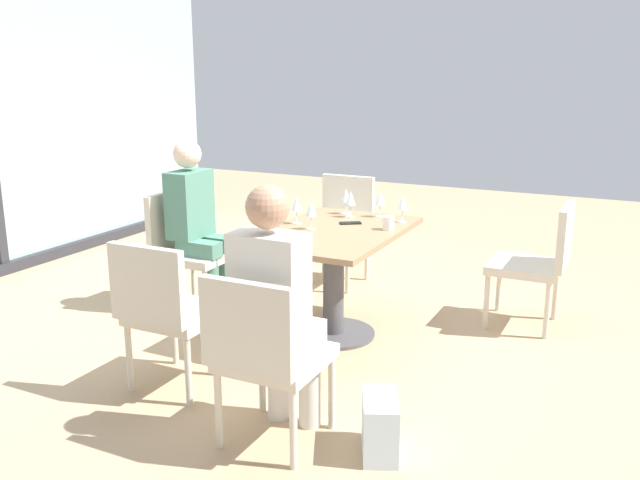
% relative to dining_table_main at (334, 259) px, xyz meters
% --- Properties ---
extents(ground_plane, '(12.00, 12.00, 0.00)m').
position_rel_dining_table_main_xyz_m(ground_plane, '(0.00, 0.00, -0.53)').
color(ground_plane, tan).
extents(dining_table_main, '(1.24, 0.81, 0.73)m').
position_rel_dining_table_main_xyz_m(dining_table_main, '(0.00, 0.00, 0.00)').
color(dining_table_main, '#997551').
rests_on(dining_table_main, ground_plane).
extents(chair_near_window, '(0.46, 0.51, 0.87)m').
position_rel_dining_table_main_xyz_m(chair_near_window, '(0.00, 1.19, -0.04)').
color(chair_near_window, beige).
rests_on(chair_near_window, ground_plane).
extents(chair_side_end, '(0.50, 0.46, 0.87)m').
position_rel_dining_table_main_xyz_m(chair_side_end, '(-1.42, -0.31, -0.04)').
color(chair_side_end, beige).
rests_on(chair_side_end, ground_plane).
extents(chair_far_left, '(0.50, 0.46, 0.87)m').
position_rel_dining_table_main_xyz_m(chair_far_left, '(-1.14, 0.47, -0.04)').
color(chair_far_left, beige).
rests_on(chair_far_left, ground_plane).
extents(chair_far_right, '(0.50, 0.46, 0.87)m').
position_rel_dining_table_main_xyz_m(chair_far_right, '(1.14, 0.47, -0.04)').
color(chair_far_right, beige).
rests_on(chair_far_right, ground_plane).
extents(chair_front_right, '(0.46, 0.50, 0.87)m').
position_rel_dining_table_main_xyz_m(chair_front_right, '(0.76, -1.19, -0.04)').
color(chair_front_right, beige).
rests_on(chair_front_right, ground_plane).
extents(person_near_window, '(0.34, 0.39, 1.26)m').
position_rel_dining_table_main_xyz_m(person_near_window, '(-0.00, 1.08, 0.17)').
color(person_near_window, '#4C7F6B').
rests_on(person_near_window, ground_plane).
extents(person_side_end, '(0.39, 0.34, 1.26)m').
position_rel_dining_table_main_xyz_m(person_side_end, '(-1.31, -0.31, 0.17)').
color(person_side_end, silver).
rests_on(person_side_end, ground_plane).
extents(wine_glass_0, '(0.07, 0.07, 0.18)m').
position_rel_dining_table_main_xyz_m(wine_glass_0, '(0.40, 0.06, 0.33)').
color(wine_glass_0, silver).
rests_on(wine_glass_0, dining_table_main).
extents(wine_glass_1, '(0.07, 0.07, 0.18)m').
position_rel_dining_table_main_xyz_m(wine_glass_1, '(-0.33, 0.23, 0.33)').
color(wine_glass_1, silver).
rests_on(wine_glass_1, dining_table_main).
extents(wine_glass_2, '(0.07, 0.07, 0.18)m').
position_rel_dining_table_main_xyz_m(wine_glass_2, '(0.49, 0.13, 0.33)').
color(wine_glass_2, silver).
rests_on(wine_glass_2, dining_table_main).
extents(wine_glass_3, '(0.07, 0.07, 0.18)m').
position_rel_dining_table_main_xyz_m(wine_glass_3, '(-0.05, 0.14, 0.33)').
color(wine_glass_3, silver).
rests_on(wine_glass_3, dining_table_main).
extents(wine_glass_4, '(0.07, 0.07, 0.18)m').
position_rel_dining_table_main_xyz_m(wine_glass_4, '(0.05, 0.30, 0.33)').
color(wine_glass_4, silver).
rests_on(wine_glass_4, dining_table_main).
extents(wine_glass_5, '(0.07, 0.07, 0.18)m').
position_rel_dining_table_main_xyz_m(wine_glass_5, '(0.50, -0.13, 0.33)').
color(wine_glass_5, silver).
rests_on(wine_glass_5, dining_table_main).
extents(wine_glass_6, '(0.07, 0.07, 0.18)m').
position_rel_dining_table_main_xyz_m(wine_glass_6, '(0.40, -0.32, 0.33)').
color(wine_glass_6, silver).
rests_on(wine_glass_6, dining_table_main).
extents(coffee_cup, '(0.08, 0.08, 0.09)m').
position_rel_dining_table_main_xyz_m(coffee_cup, '(0.16, -0.32, 0.24)').
color(coffee_cup, white).
rests_on(coffee_cup, dining_table_main).
extents(cell_phone_on_table, '(0.14, 0.16, 0.01)m').
position_rel_dining_table_main_xyz_m(cell_phone_on_table, '(0.21, -0.02, 0.20)').
color(cell_phone_on_table, black).
rests_on(cell_phone_on_table, dining_table_main).
extents(handbag_0, '(0.32, 0.21, 0.28)m').
position_rel_dining_table_main_xyz_m(handbag_0, '(0.12, 0.74, -0.39)').
color(handbag_0, '#A3704C').
rests_on(handbag_0, ground_plane).
extents(handbag_1, '(0.34, 0.27, 0.28)m').
position_rel_dining_table_main_xyz_m(handbag_1, '(-1.22, -0.81, -0.39)').
color(handbag_1, silver).
rests_on(handbag_1, ground_plane).
extents(handbag_2, '(0.33, 0.24, 0.28)m').
position_rel_dining_table_main_xyz_m(handbag_2, '(-0.24, 0.71, -0.39)').
color(handbag_2, beige).
rests_on(handbag_2, ground_plane).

